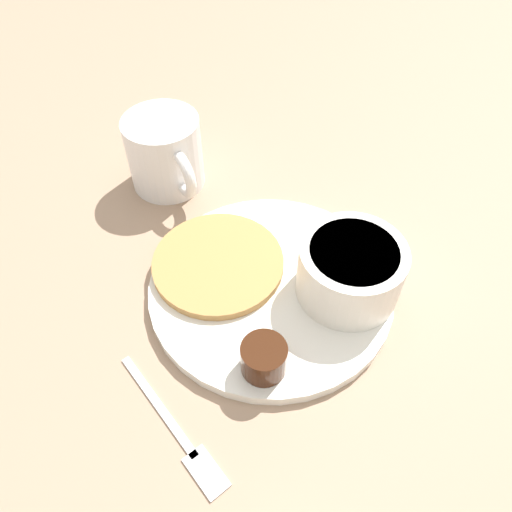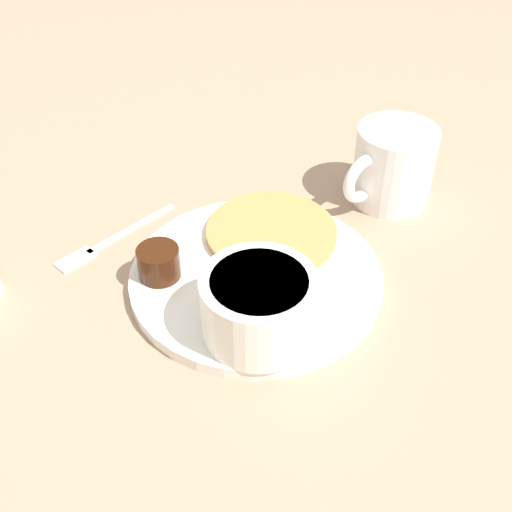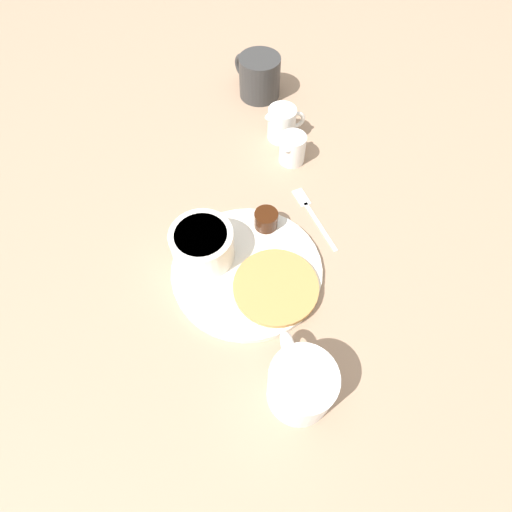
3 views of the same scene
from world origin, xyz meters
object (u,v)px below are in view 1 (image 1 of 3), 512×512
object	(u,v)px
plate	(271,287)
fork	(181,437)
coffee_mug	(166,154)
bowl	(350,269)

from	to	relation	value
plate	fork	size ratio (longest dim) A/B	1.64
fork	coffee_mug	bearing A→B (deg)	-129.85
plate	coffee_mug	xyz separation A→B (m)	(-0.04, -0.20, 0.04)
bowl	coffee_mug	size ratio (longest dim) A/B	0.85
coffee_mug	fork	world-z (taller)	coffee_mug
plate	fork	world-z (taller)	plate
plate	bowl	size ratio (longest dim) A/B	2.44
bowl	coffee_mug	world-z (taller)	coffee_mug
fork	bowl	bearing A→B (deg)	175.78
coffee_mug	plate	bearing A→B (deg)	78.16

